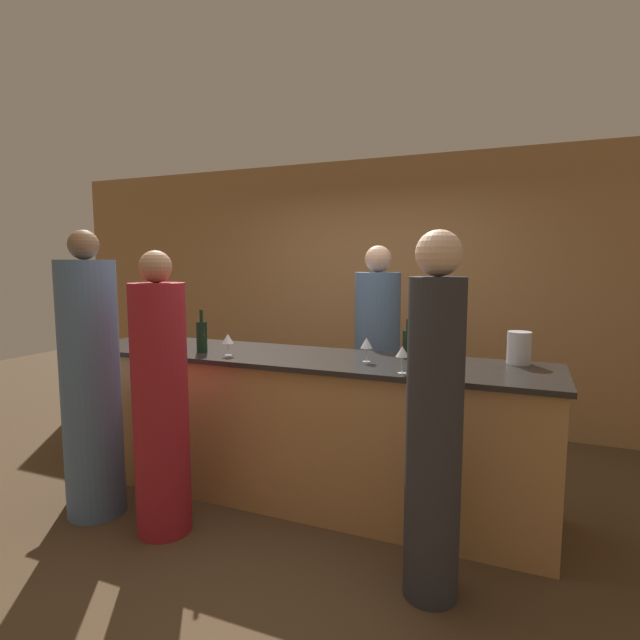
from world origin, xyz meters
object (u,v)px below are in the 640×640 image
(bartender, at_px, (377,362))
(guest_1, at_px, (434,426))
(wine_bottle_0, at_px, (408,343))
(ice_bucket, at_px, (519,348))
(wine_bottle_1, at_px, (202,336))
(guest_0, at_px, (91,386))
(guest_2, at_px, (161,404))

(bartender, distance_m, guest_1, 1.83)
(guest_1, distance_m, wine_bottle_0, 1.05)
(wine_bottle_0, distance_m, ice_bucket, 0.72)
(bartender, distance_m, wine_bottle_1, 1.52)
(wine_bottle_1, bearing_deg, ice_bucket, 11.33)
(guest_1, relative_size, wine_bottle_0, 6.84)
(wine_bottle_0, height_order, wine_bottle_1, wine_bottle_1)
(bartender, height_order, guest_0, guest_0)
(guest_2, bearing_deg, guest_0, 179.18)
(guest_1, relative_size, ice_bucket, 8.77)
(bartender, relative_size, guest_1, 0.99)
(guest_1, xyz_separation_m, wine_bottle_0, (-0.35, 0.95, 0.26))
(guest_1, bearing_deg, guest_0, -179.55)
(bartender, xyz_separation_m, ice_bucket, (1.14, -0.63, 0.30))
(guest_2, height_order, wine_bottle_0, guest_2)
(wine_bottle_0, bearing_deg, guest_1, -69.69)
(wine_bottle_1, xyz_separation_m, ice_bucket, (2.18, 0.44, -0.01))
(bartender, xyz_separation_m, guest_2, (-0.91, -1.69, -0.03))
(guest_1, xyz_separation_m, ice_bucket, (0.37, 1.03, 0.26))
(wine_bottle_1, bearing_deg, bartender, 45.70)
(guest_1, bearing_deg, wine_bottle_1, 161.84)
(bartender, distance_m, guest_0, 2.25)
(guest_1, bearing_deg, wine_bottle_0, 110.31)
(bartender, relative_size, guest_2, 1.04)
(guest_0, distance_m, guest_2, 0.59)
(guest_0, relative_size, wine_bottle_0, 7.03)
(ice_bucket, bearing_deg, guest_1, -109.56)
(guest_1, distance_m, guest_2, 1.69)
(guest_1, xyz_separation_m, wine_bottle_1, (-1.81, 0.59, 0.27))
(guest_2, bearing_deg, wine_bottle_0, 36.29)
(guest_1, distance_m, ice_bucket, 1.13)
(guest_0, distance_m, wine_bottle_1, 0.81)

